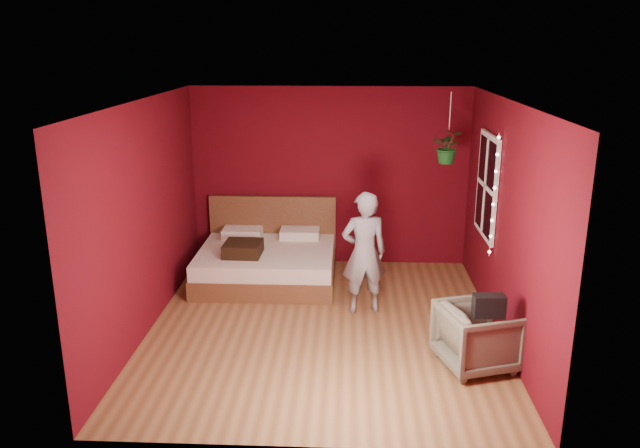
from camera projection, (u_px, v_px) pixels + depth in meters
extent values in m
plane|color=olive|center=(323.00, 327.00, 7.28)|extent=(4.50, 4.50, 0.00)
cube|color=#550813|center=(330.00, 177.00, 9.08)|extent=(4.00, 0.02, 2.60)
cube|color=#550813|center=(311.00, 302.00, 4.75)|extent=(4.00, 0.02, 2.60)
cube|color=#550813|center=(145.00, 218.00, 7.00)|extent=(0.02, 4.50, 2.60)
cube|color=#550813|center=(507.00, 222.00, 6.82)|extent=(0.02, 4.50, 2.60)
cube|color=white|center=(324.00, 100.00, 6.54)|extent=(4.00, 4.50, 0.02)
cube|color=white|center=(487.00, 186.00, 7.63)|extent=(0.04, 0.97, 1.27)
cube|color=black|center=(486.00, 186.00, 7.63)|extent=(0.02, 0.85, 1.15)
cube|color=white|center=(485.00, 186.00, 7.63)|extent=(0.03, 0.05, 1.15)
cube|color=white|center=(485.00, 186.00, 7.63)|extent=(0.03, 0.85, 0.05)
cylinder|color=silver|center=(494.00, 196.00, 7.13)|extent=(0.01, 0.01, 1.45)
sphere|color=#FFF2CC|center=(489.00, 252.00, 7.32)|extent=(0.04, 0.04, 0.04)
sphere|color=#FFF2CC|center=(491.00, 236.00, 7.26)|extent=(0.04, 0.04, 0.04)
sphere|color=#FFF2CC|center=(492.00, 220.00, 7.21)|extent=(0.04, 0.04, 0.04)
sphere|color=#FFF2CC|center=(493.00, 204.00, 7.16)|extent=(0.04, 0.04, 0.04)
sphere|color=#FFF2CC|center=(495.00, 188.00, 7.10)|extent=(0.04, 0.04, 0.04)
sphere|color=#FFF2CC|center=(496.00, 171.00, 7.05)|extent=(0.04, 0.04, 0.04)
sphere|color=#FFF2CC|center=(497.00, 154.00, 6.99)|extent=(0.04, 0.04, 0.04)
sphere|color=#FFF2CC|center=(499.00, 137.00, 6.94)|extent=(0.04, 0.04, 0.04)
cube|color=brown|center=(267.00, 272.00, 8.63)|extent=(1.86, 1.58, 0.26)
cube|color=silver|center=(267.00, 256.00, 8.56)|extent=(1.82, 1.55, 0.20)
cube|color=brown|center=(273.00, 230.00, 9.24)|extent=(1.86, 0.07, 1.02)
cube|color=silver|center=(242.00, 233.00, 9.04)|extent=(0.56, 0.35, 0.13)
cube|color=silver|center=(300.00, 233.00, 9.01)|extent=(0.56, 0.35, 0.13)
imported|color=gray|center=(364.00, 253.00, 7.49)|extent=(0.61, 0.46, 1.52)
imported|color=#6A6754|center=(477.00, 337.00, 6.31)|extent=(0.91, 0.90, 0.66)
cube|color=black|center=(489.00, 306.00, 5.97)|extent=(0.31, 0.17, 0.21)
cube|color=black|center=(243.00, 249.00, 8.29)|extent=(0.50, 0.50, 0.17)
cylinder|color=silver|center=(450.00, 111.00, 7.81)|extent=(0.01, 0.01, 0.47)
imported|color=#1A5D1B|center=(448.00, 147.00, 7.93)|extent=(0.45, 0.41, 0.43)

